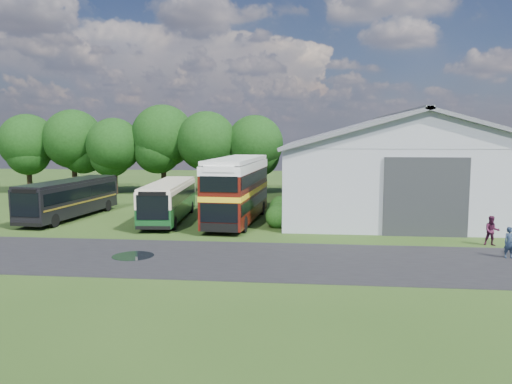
# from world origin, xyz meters

# --- Properties ---
(ground) EXTENTS (120.00, 120.00, 0.00)m
(ground) POSITION_xyz_m (0.00, 0.00, 0.00)
(ground) COLOR #1F3812
(ground) RESTS_ON ground
(asphalt_road) EXTENTS (60.00, 8.00, 0.02)m
(asphalt_road) POSITION_xyz_m (3.00, -3.00, 0.00)
(asphalt_road) COLOR black
(asphalt_road) RESTS_ON ground
(puddle) EXTENTS (2.20, 2.20, 0.01)m
(puddle) POSITION_xyz_m (-1.50, -3.00, 0.00)
(puddle) COLOR black
(puddle) RESTS_ON ground
(storage_shed) EXTENTS (18.80, 24.80, 8.15)m
(storage_shed) POSITION_xyz_m (15.00, 15.98, 4.17)
(storage_shed) COLOR gray
(storage_shed) RESTS_ON ground
(tree_far_left) EXTENTS (6.12, 6.12, 8.64)m
(tree_far_left) POSITION_xyz_m (-23.00, 24.00, 5.56)
(tree_far_left) COLOR black
(tree_far_left) RESTS_ON ground
(tree_left_a) EXTENTS (6.46, 6.46, 9.12)m
(tree_left_a) POSITION_xyz_m (-18.00, 24.50, 5.87)
(tree_left_a) COLOR black
(tree_left_a) RESTS_ON ground
(tree_left_b) EXTENTS (5.78, 5.78, 8.16)m
(tree_left_b) POSITION_xyz_m (-13.00, 23.50, 5.25)
(tree_left_b) COLOR black
(tree_left_b) RESTS_ON ground
(tree_mid) EXTENTS (6.80, 6.80, 9.60)m
(tree_mid) POSITION_xyz_m (-8.00, 24.80, 6.18)
(tree_mid) COLOR black
(tree_mid) RESTS_ON ground
(tree_right_a) EXTENTS (6.26, 6.26, 8.83)m
(tree_right_a) POSITION_xyz_m (-3.00, 23.80, 5.69)
(tree_right_a) COLOR black
(tree_right_a) RESTS_ON ground
(tree_right_b) EXTENTS (5.98, 5.98, 8.45)m
(tree_right_b) POSITION_xyz_m (2.00, 24.60, 5.44)
(tree_right_b) COLOR black
(tree_right_b) RESTS_ON ground
(shrub_front) EXTENTS (1.70, 1.70, 1.70)m
(shrub_front) POSITION_xyz_m (5.60, 6.00, 0.00)
(shrub_front) COLOR #194714
(shrub_front) RESTS_ON ground
(shrub_mid) EXTENTS (1.60, 1.60, 1.60)m
(shrub_mid) POSITION_xyz_m (5.60, 8.00, 0.00)
(shrub_mid) COLOR #194714
(shrub_mid) RESTS_ON ground
(shrub_back) EXTENTS (1.80, 1.80, 1.80)m
(shrub_back) POSITION_xyz_m (5.60, 10.00, 0.00)
(shrub_back) COLOR #194714
(shrub_back) RESTS_ON ground
(bus_green_single) EXTENTS (3.22, 10.62, 2.89)m
(bus_green_single) POSITION_xyz_m (-2.66, 8.00, 1.54)
(bus_green_single) COLOR black
(bus_green_single) RESTS_ON ground
(bus_maroon_double) EXTENTS (3.54, 11.18, 4.73)m
(bus_maroon_double) POSITION_xyz_m (2.52, 7.82, 2.36)
(bus_maroon_double) COLOR black
(bus_maroon_double) RESTS_ON ground
(bus_dark_single) EXTENTS (3.48, 10.81, 2.93)m
(bus_dark_single) POSITION_xyz_m (-10.52, 8.25, 1.56)
(bus_dark_single) COLOR black
(bus_dark_single) RESTS_ON ground
(visitor_a) EXTENTS (0.64, 0.46, 1.63)m
(visitor_a) POSITION_xyz_m (18.09, -1.37, 0.82)
(visitor_a) COLOR #1A273A
(visitor_a) RESTS_ON ground
(visitor_b) EXTENTS (0.95, 0.80, 1.73)m
(visitor_b) POSITION_xyz_m (18.23, 1.58, 0.87)
(visitor_b) COLOR #3A1227
(visitor_b) RESTS_ON ground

